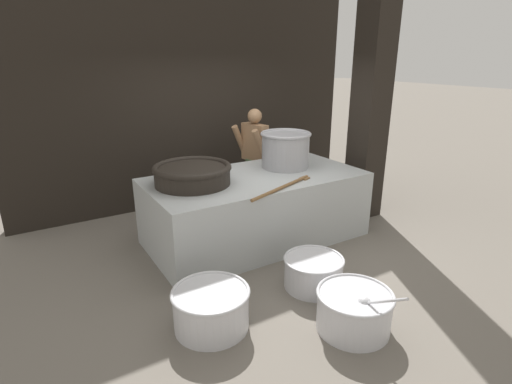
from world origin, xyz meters
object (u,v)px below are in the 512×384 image
Objects in this scene: stock_pot at (285,149)px; prep_bowl_extra at (211,307)px; cook at (254,156)px; prep_bowl_meat at (313,271)px; giant_wok_near at (192,174)px; prep_bowl_vegetables at (354,309)px.

stock_pot reaches higher than prep_bowl_extra.
prep_bowl_meat is at bearing 63.27° from cook.
giant_wok_near is 1.47m from stock_pot.
prep_bowl_vegetables is 1.26× the size of prep_bowl_extra.
prep_bowl_extra reaches higher than prep_bowl_meat.
stock_pot is 1.08× the size of prep_bowl_meat.
prep_bowl_vegetables is at bearing -32.86° from prep_bowl_extra.
giant_wok_near is 1.36× the size of stock_pot.
giant_wok_near is at bearing 22.59° from cook.
prep_bowl_extra is at bearing -141.05° from stock_pot.
prep_bowl_vegetables is 0.78m from prep_bowl_meat.
stock_pot is 0.96m from cook.
cook is 3.43m from prep_bowl_vegetables.
giant_wok_near is at bearing 71.54° from prep_bowl_extra.
prep_bowl_extra is (-2.01, -2.51, -0.68)m from cook.
prep_bowl_vegetables is at bearing 64.70° from cook.
giant_wok_near is 2.51m from prep_bowl_vegetables.
stock_pot is at bearing 38.95° from prep_bowl_extra.
giant_wok_near reaches higher than prep_bowl_extra.
prep_bowl_extra is (-1.98, -1.60, -0.97)m from stock_pot.
prep_bowl_meat is at bearing 1.78° from prep_bowl_extra.
stock_pot is 2.73m from prep_bowl_extra.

